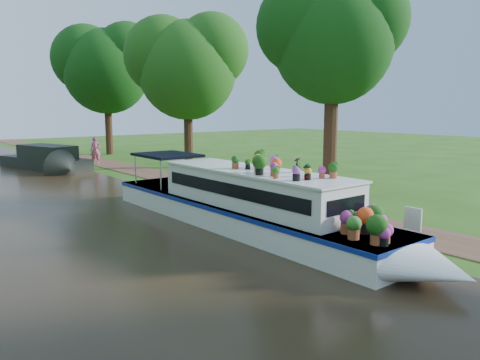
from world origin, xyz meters
name	(u,v)px	position (x,y,z in m)	size (l,w,h in m)	color
ground	(322,224)	(0.00, 0.00, 0.00)	(100.00, 100.00, 0.00)	#255114
canal_water	(156,262)	(-6.00, 0.00, 0.01)	(10.00, 100.00, 0.02)	black
towpath	(346,218)	(1.20, 0.00, 0.01)	(2.20, 100.00, 0.03)	#523626
plant_boat	(254,204)	(-2.25, 0.73, 0.85)	(2.29, 13.52, 2.30)	white
tree_near_overhang	(332,35)	(3.79, 3.06, 6.60)	(5.52, 5.28, 8.99)	black
tree_near_mid	(186,62)	(4.48, 15.08, 6.44)	(6.90, 6.60, 9.40)	black
tree_near_far	(105,64)	(3.98, 26.09, 7.05)	(7.59, 7.26, 10.30)	black
second_boat	(47,160)	(-2.75, 19.51, 0.59)	(3.87, 7.94, 1.46)	black
pedestrian_pink	(96,150)	(0.50, 20.07, 0.94)	(0.66, 0.43, 1.82)	#C85265
verge_plant	(218,197)	(-0.50, 5.00, 0.22)	(0.39, 0.34, 0.44)	#397122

